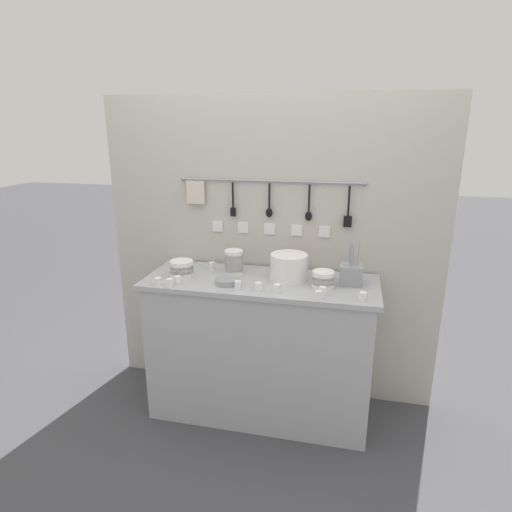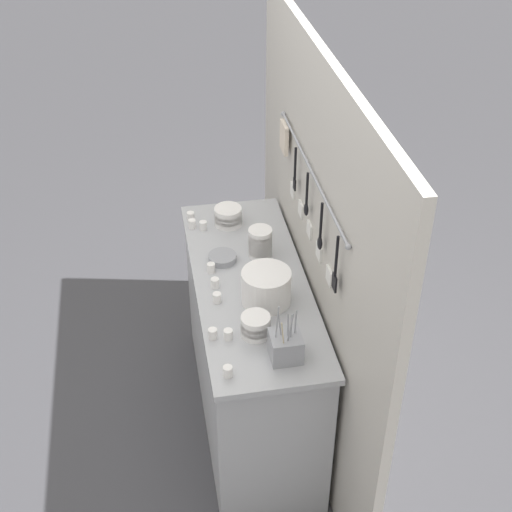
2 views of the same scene
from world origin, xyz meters
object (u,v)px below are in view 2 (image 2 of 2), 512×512
object	(u,v)px
cup_front_left	(228,334)
cutlery_caddy	(286,346)
cup_beside_plates	(213,334)
cup_back_right	(215,283)
cup_back_left	(191,216)
cup_front_right	(228,371)
plate_stack	(266,287)
bowl_stack_wide_centre	(260,243)
cup_mid_row	(192,224)
bowl_stack_tall_left	(228,216)
cup_edge_near	(211,268)
cup_by_caddy	(264,232)
cup_centre	(203,226)
cup_edge_far	(217,298)
bowl_stack_short_front	(256,326)
steel_mixing_bowl	(222,258)

from	to	relation	value
cup_front_left	cutlery_caddy	bearing A→B (deg)	55.44
cup_beside_plates	cup_back_right	bearing A→B (deg)	171.08
cup_back_left	cup_front_right	xyz separation A→B (m)	(1.16, 0.03, 0.00)
plate_stack	cup_front_right	world-z (taller)	plate_stack
bowl_stack_wide_centre	cup_mid_row	bearing A→B (deg)	-134.63
bowl_stack_tall_left	cup_front_left	bearing A→B (deg)	-8.19
plate_stack	cup_edge_near	world-z (taller)	plate_stack
cup_by_caddy	cup_centre	world-z (taller)	same
cup_mid_row	cup_beside_plates	distance (m)	0.85
bowl_stack_wide_centre	cup_edge_far	world-z (taller)	bowl_stack_wide_centre
cup_centre	bowl_stack_short_front	bearing A→B (deg)	8.64
bowl_stack_wide_centre	cup_edge_near	bearing A→B (deg)	-69.73
bowl_stack_tall_left	cutlery_caddy	bearing A→B (deg)	4.99
cutlery_caddy	cup_back_right	bearing A→B (deg)	-156.09
steel_mixing_bowl	cup_centre	xyz separation A→B (m)	(-0.29, -0.06, 0.01)
bowl_stack_short_front	cup_by_caddy	world-z (taller)	bowl_stack_short_front
plate_stack	steel_mixing_bowl	bearing A→B (deg)	-156.04
cup_back_right	cup_beside_plates	world-z (taller)	same
cup_centre	cup_edge_near	bearing A→B (deg)	-0.66
bowl_stack_wide_centre	bowl_stack_tall_left	xyz separation A→B (m)	(-0.30, -0.11, -0.03)
bowl_stack_tall_left	cup_front_right	xyz separation A→B (m)	(1.09, -0.16, -0.03)
steel_mixing_bowl	cup_centre	bearing A→B (deg)	-167.98
steel_mixing_bowl	cup_mid_row	bearing A→B (deg)	-159.61
cup_back_right	cup_back_left	bearing A→B (deg)	-174.75
bowl_stack_wide_centre	bowl_stack_short_front	bearing A→B (deg)	-12.18
bowl_stack_short_front	cup_by_caddy	distance (m)	0.75
cup_beside_plates	plate_stack	bearing A→B (deg)	127.06
bowl_stack_wide_centre	bowl_stack_tall_left	bearing A→B (deg)	-159.24
bowl_stack_short_front	cup_mid_row	xyz separation A→B (m)	(-0.86, -0.18, -0.03)
cup_by_caddy	bowl_stack_short_front	bearing A→B (deg)	-13.07
bowl_stack_wide_centre	cutlery_caddy	bearing A→B (deg)	-2.03
cup_back_left	cup_edge_far	world-z (taller)	same
steel_mixing_bowl	cutlery_caddy	distance (m)	0.73
cup_mid_row	cup_edge_far	world-z (taller)	same
bowl_stack_short_front	steel_mixing_bowl	world-z (taller)	bowl_stack_short_front
bowl_stack_short_front	cup_front_left	bearing A→B (deg)	-86.94
cup_by_caddy	cup_centre	distance (m)	0.32
bowl_stack_wide_centre	cup_by_caddy	world-z (taller)	bowl_stack_wide_centre
cutlery_caddy	cup_edge_far	distance (m)	0.46
cup_back_right	cup_back_left	world-z (taller)	same
cup_edge_near	cutlery_caddy	bearing A→B (deg)	20.05
steel_mixing_bowl	cup_beside_plates	xyz separation A→B (m)	(0.54, -0.12, 0.01)
bowl_stack_short_front	cup_front_left	xyz separation A→B (m)	(0.01, -0.12, -0.03)
cup_back_left	cup_centre	bearing A→B (deg)	28.99
bowl_stack_tall_left	cup_mid_row	bearing A→B (deg)	-89.34
cup_edge_near	bowl_stack_tall_left	bearing A→B (deg)	160.66
bowl_stack_wide_centre	cup_edge_far	distance (m)	0.41
cup_back_left	bowl_stack_short_front	bearing A→B (deg)	11.00
cup_back_left	cup_centre	distance (m)	0.11
plate_stack	cup_beside_plates	world-z (taller)	plate_stack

